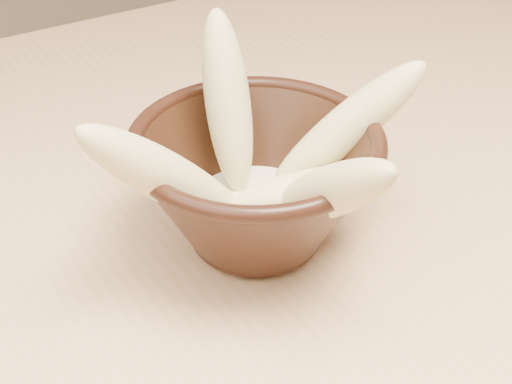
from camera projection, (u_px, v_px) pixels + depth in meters
table at (342, 212)px, 0.69m from camera, size 1.20×0.80×0.75m
bowl at (256, 182)px, 0.50m from camera, size 0.18×0.18×0.10m
milk_puddle at (256, 209)px, 0.51m from camera, size 0.10×0.10×0.01m
banana_upright at (228, 103)px, 0.51m from camera, size 0.05×0.09×0.13m
banana_left at (168, 178)px, 0.45m from camera, size 0.13×0.03×0.13m
banana_right at (346, 129)px, 0.50m from camera, size 0.13×0.08×0.12m
banana_across at (308, 193)px, 0.49m from camera, size 0.12×0.07×0.04m
banana_front at (327, 193)px, 0.44m from camera, size 0.04×0.13×0.12m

